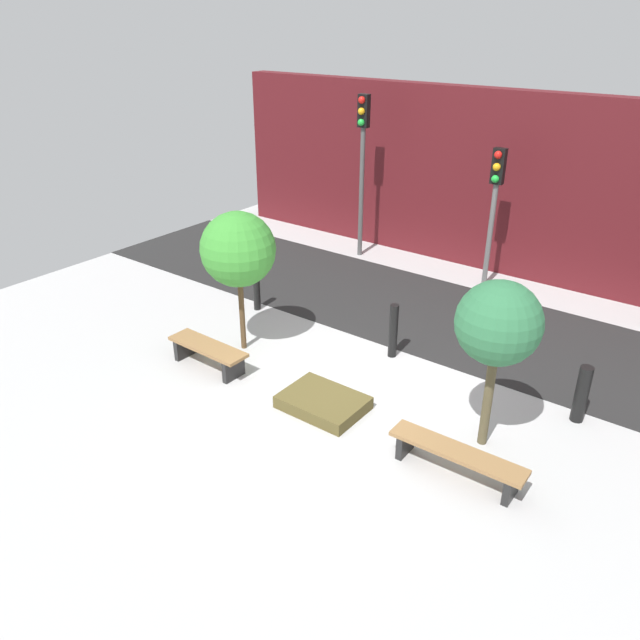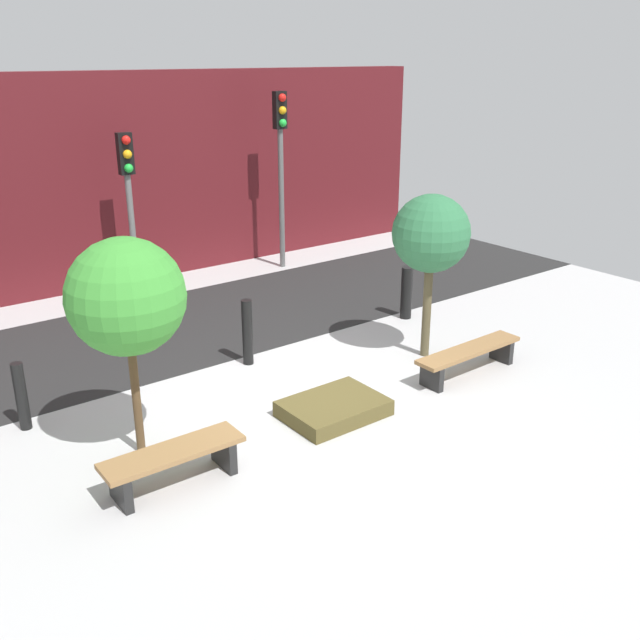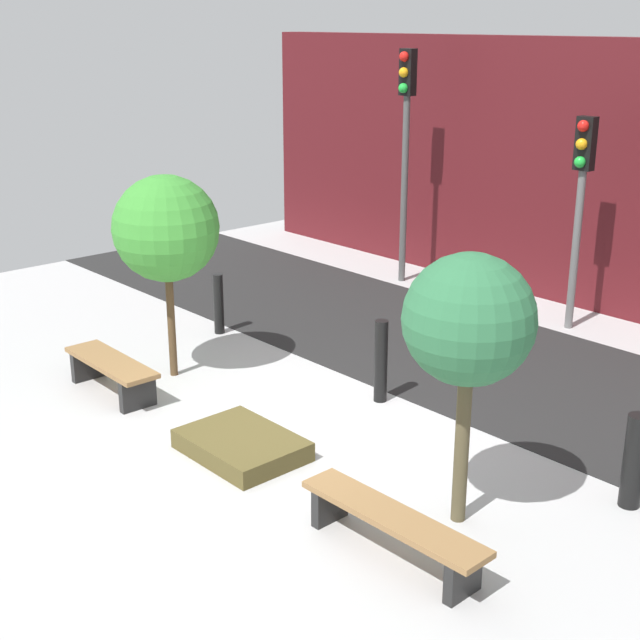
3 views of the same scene
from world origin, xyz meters
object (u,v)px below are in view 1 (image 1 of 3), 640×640
tree_behind_left_bench (238,250)px  bollard_far_left (257,290)px  bench_left (208,351)px  traffic_light_mid_west (495,193)px  bollard_left (393,331)px  bench_right (457,457)px  traffic_light_west (362,149)px  bollard_center (582,394)px  tree_behind_right_bench (498,324)px  planter_bed (323,402)px

tree_behind_left_bench → bollard_far_left: tree_behind_left_bench is taller
bench_left → bollard_far_left: 2.58m
tree_behind_left_bench → traffic_light_mid_west: bearing=66.3°
tree_behind_left_bench → bench_left: bearing=-90.0°
bench_left → bollard_left: 3.44m
bench_right → bollard_left: 3.44m
bench_right → traffic_light_west: traffic_light_west is taller
bench_left → bollard_center: bearing=22.8°
tree_behind_right_bench → tree_behind_left_bench: bearing=180.0°
traffic_light_west → traffic_light_mid_west: bearing=-0.0°
bollard_left → planter_bed: bearing=-90.0°
bollard_center → traffic_light_west: size_ratio=0.24×
bollard_far_left → bollard_center: size_ratio=0.96×
bollard_left → tree_behind_left_bench: bearing=-149.5°
planter_bed → traffic_light_west: bearing=119.2°
bench_left → tree_behind_left_bench: bearing=90.9°
bollard_far_left → tree_behind_right_bench: bearing=-13.8°
planter_bed → bollard_far_left: size_ratio=1.43×
bollard_left → bench_right: bearing=-44.0°
tree_behind_right_bench → bollard_far_left: size_ratio=2.83×
tree_behind_right_bench → bollard_center: tree_behind_right_bench is taller
bench_right → tree_behind_right_bench: tree_behind_right_bench is taller
traffic_light_mid_west → bench_right: bearing=-69.4°
bench_left → bollard_center: size_ratio=1.68×
tree_behind_right_bench → bollard_center: bearing=56.4°
traffic_light_mid_west → traffic_light_west: bearing=180.0°
tree_behind_left_bench → traffic_light_west: size_ratio=0.66×
bench_right → tree_behind_right_bench: (-0.00, 0.93, 1.69)m
tree_behind_right_bench → traffic_light_west: 8.29m
bench_left → tree_behind_left_bench: tree_behind_left_bench is taller
bollard_left → traffic_light_mid_west: 4.52m
bollard_far_left → traffic_light_west: (-0.11, 4.18, 2.34)m
bollard_far_left → bollard_center: bearing=0.0°
planter_bed → bench_left: bearing=-175.4°
traffic_light_mid_west → planter_bed: bearing=-90.0°
tree_behind_right_bench → bollard_far_left: tree_behind_right_bench is taller
planter_bed → bollard_left: bearing=90.0°
bench_left → tree_behind_right_bench: (4.94, 0.93, 1.69)m
planter_bed → bollard_far_left: bollard_far_left is taller
bench_left → bollard_left: bearing=44.8°
bench_right → traffic_light_mid_west: (-2.47, 6.56, 1.94)m
bollard_left → bollard_center: (3.44, 0.00, -0.04)m
tree_behind_right_bench → traffic_light_mid_west: (-2.47, 5.64, 0.24)m
tree_behind_left_bench → bollard_center: size_ratio=2.78×
tree_behind_left_bench → tree_behind_right_bench: bearing=-0.0°
bench_right → bollard_center: size_ratio=2.02×
bollard_far_left → bollard_center: 6.88m
planter_bed → traffic_light_mid_west: 6.71m
traffic_light_west → traffic_light_mid_west: (3.55, -0.00, -0.55)m
bench_left → traffic_light_west: bearing=100.2°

